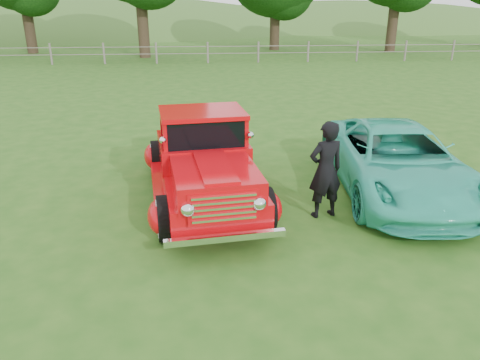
{
  "coord_description": "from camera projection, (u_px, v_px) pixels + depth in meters",
  "views": [
    {
      "loc": [
        -0.36,
        -6.39,
        3.71
      ],
      "look_at": [
        0.25,
        1.2,
        0.71
      ],
      "focal_mm": 35.0,
      "sensor_mm": 36.0,
      "label": 1
    }
  ],
  "objects": [
    {
      "name": "ground",
      "position": [
        230.0,
        251.0,
        7.31
      ],
      "size": [
        140.0,
        140.0,
        0.0
      ],
      "primitive_type": "plane",
      "color": "#245316",
      "rests_on": "ground"
    },
    {
      "name": "distant_hills",
      "position": [
        175.0,
        61.0,
        63.81
      ],
      "size": [
        116.0,
        60.0,
        18.0
      ],
      "color": "#315C21",
      "rests_on": "ground"
    },
    {
      "name": "fence_line",
      "position": [
        208.0,
        52.0,
        27.49
      ],
      "size": [
        48.0,
        0.12,
        1.2
      ],
      "color": "slate",
      "rests_on": "ground"
    },
    {
      "name": "red_pickup",
      "position": [
        203.0,
        160.0,
        8.9
      ],
      "size": [
        2.68,
        5.16,
        1.78
      ],
      "rotation": [
        0.0,
        0.0,
        0.13
      ],
      "color": "black",
      "rests_on": "ground"
    },
    {
      "name": "teal_sedan",
      "position": [
        397.0,
        161.0,
        9.25
      ],
      "size": [
        2.56,
        4.98,
        1.34
      ],
      "primitive_type": "imported",
      "rotation": [
        0.0,
        0.0,
        -0.07
      ],
      "color": "#2FBEA1",
      "rests_on": "ground"
    },
    {
      "name": "man",
      "position": [
        326.0,
        170.0,
        8.17
      ],
      "size": [
        0.73,
        0.57,
        1.76
      ],
      "primitive_type": "imported",
      "rotation": [
        0.0,
        0.0,
        3.4
      ],
      "color": "black",
      "rests_on": "ground"
    }
  ]
}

